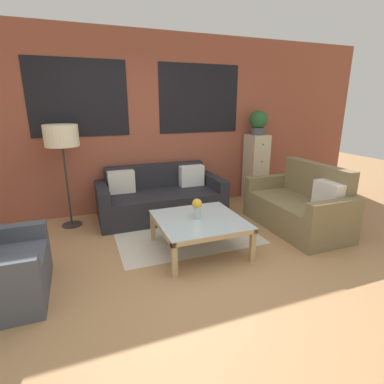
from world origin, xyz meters
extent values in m
plane|color=#AD7F51|center=(0.00, 0.00, 0.00)|extent=(16.00, 16.00, 0.00)
cube|color=brown|center=(0.00, 2.44, 1.40)|extent=(8.40, 0.08, 2.80)
cube|color=black|center=(-0.95, 2.39, 1.80)|extent=(1.40, 0.01, 1.10)
cube|color=black|center=(0.95, 2.39, 1.80)|extent=(1.40, 0.01, 1.10)
cube|color=beige|center=(0.23, 1.22, 0.00)|extent=(1.86, 1.50, 0.00)
cube|color=#232328|center=(0.11, 1.82, 0.20)|extent=(1.62, 0.72, 0.40)
cube|color=#232328|center=(0.11, 2.26, 0.39)|extent=(1.62, 0.16, 0.78)
cube|color=#232328|center=(-0.77, 1.90, 0.29)|extent=(0.16, 0.88, 0.58)
cube|color=#232328|center=(1.00, 1.90, 0.29)|extent=(0.16, 0.88, 0.58)
cube|color=silver|center=(-0.46, 2.10, 0.57)|extent=(0.40, 0.16, 0.34)
cube|color=white|center=(0.69, 2.10, 0.57)|extent=(0.40, 0.16, 0.34)
cube|color=olive|center=(1.70, 0.77, 0.21)|extent=(0.64, 1.22, 0.42)
cube|color=olive|center=(2.10, 0.77, 0.46)|extent=(0.16, 1.22, 0.92)
cube|color=olive|center=(1.78, 1.45, 0.31)|extent=(0.80, 0.14, 0.62)
cube|color=olive|center=(1.78, 0.09, 0.31)|extent=(0.80, 0.14, 0.62)
cube|color=silver|center=(1.94, 0.38, 0.59)|extent=(0.16, 0.40, 0.34)
cube|color=#474C56|center=(-1.75, 0.38, 0.20)|extent=(0.64, 0.64, 0.40)
cube|color=#474C56|center=(-1.83, 0.78, 0.28)|extent=(0.80, 0.14, 0.56)
cube|color=silver|center=(0.23, 0.63, 0.40)|extent=(1.00, 1.00, 0.01)
cube|color=tan|center=(0.23, 0.16, 0.37)|extent=(1.00, 0.05, 0.05)
cube|color=tan|center=(0.23, 1.10, 0.37)|extent=(1.00, 0.05, 0.05)
cube|color=tan|center=(-0.24, 0.63, 0.37)|extent=(0.05, 1.00, 0.05)
cube|color=tan|center=(0.71, 0.63, 0.37)|extent=(0.05, 1.00, 0.05)
cube|color=tan|center=(-0.23, 0.17, 0.20)|extent=(0.06, 0.05, 0.40)
cube|color=tan|center=(0.69, 0.17, 0.20)|extent=(0.05, 0.05, 0.40)
cube|color=tan|center=(-0.23, 1.09, 0.20)|extent=(0.06, 0.06, 0.40)
cube|color=tan|center=(0.69, 1.09, 0.20)|extent=(0.05, 0.06, 0.40)
cylinder|color=#2D2D2D|center=(-1.23, 2.01, 0.01)|extent=(0.28, 0.28, 0.02)
cylinder|color=#2D2D2D|center=(-1.23, 2.01, 0.59)|extent=(0.03, 0.03, 1.15)
cylinder|color=beige|center=(-1.23, 2.01, 1.31)|extent=(0.45, 0.45, 0.29)
cube|color=#C6B793|center=(1.98, 2.17, 0.60)|extent=(0.34, 0.38, 1.20)
sphere|color=#38332D|center=(1.98, 1.98, 1.05)|extent=(0.02, 0.02, 0.02)
sphere|color=#38332D|center=(1.98, 1.98, 0.75)|extent=(0.02, 0.02, 0.02)
sphere|color=#38332D|center=(1.98, 1.98, 0.45)|extent=(0.02, 0.02, 0.02)
sphere|color=#38332D|center=(1.98, 1.98, 0.15)|extent=(0.02, 0.02, 0.02)
cylinder|color=#47474C|center=(1.98, 2.17, 1.26)|extent=(0.25, 0.25, 0.12)
sphere|color=#285B2D|center=(1.98, 2.17, 1.45)|extent=(0.32, 0.32, 0.32)
cylinder|color=#ADBCC6|center=(0.21, 0.65, 0.48)|extent=(0.08, 0.08, 0.15)
sphere|color=gold|center=(0.21, 0.65, 0.60)|extent=(0.12, 0.12, 0.12)
camera|label=1|loc=(-1.03, -2.45, 1.73)|focal=28.00mm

